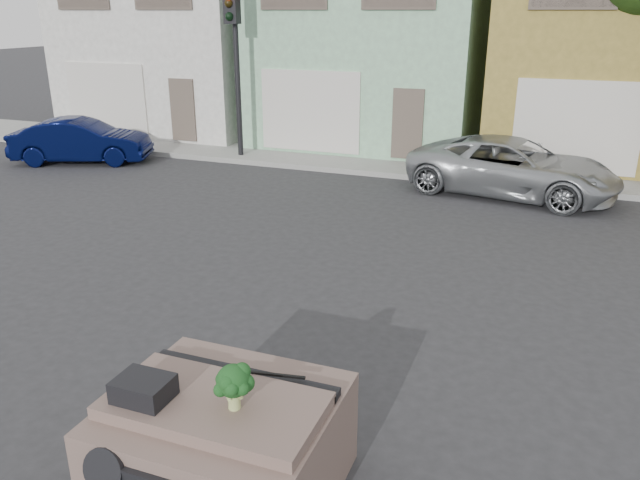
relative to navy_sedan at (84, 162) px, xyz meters
The scene contains 12 objects.
ground_plane 13.13m from the navy_sedan, 35.05° to the right, with size 120.00×120.00×0.00m, color #303033.
sidewalk 11.15m from the navy_sedan, 15.40° to the left, with size 40.00×3.00×0.15m, color gray.
townhouse_white 7.92m from the navy_sedan, 92.09° to the left, with size 7.20×8.20×7.55m, color silver.
townhouse_mint 10.73m from the navy_sedan, 43.84° to the left, with size 7.20×8.20×7.55m, color #93C89F.
townhouse_tan 16.74m from the navy_sedan, 25.27° to the left, with size 7.20×8.20×7.55m, color olive.
navy_sedan is the anchor object (origin of this frame).
silver_pickup 12.38m from the navy_sedan, ahead, with size 2.32×5.03×1.40m, color #A2A6AA.
traffic_signal 5.33m from the navy_sedan, 24.78° to the left, with size 0.40×0.40×5.10m, color black.
car_dashboard 15.06m from the navy_sedan, 44.44° to the right, with size 2.00×1.80×1.12m, color #715A51.
instrument_hump 14.95m from the navy_sedan, 46.97° to the right, with size 0.48×0.38×0.20m, color black.
wiper_arm 15.04m from the navy_sedan, 42.66° to the right, with size 0.70×0.03×0.02m, color black.
broccoli 15.41m from the navy_sedan, 44.36° to the right, with size 0.35×0.35×0.43m, color #143B15.
Camera 1 is at (2.53, -7.14, 4.33)m, focal length 35.00 mm.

